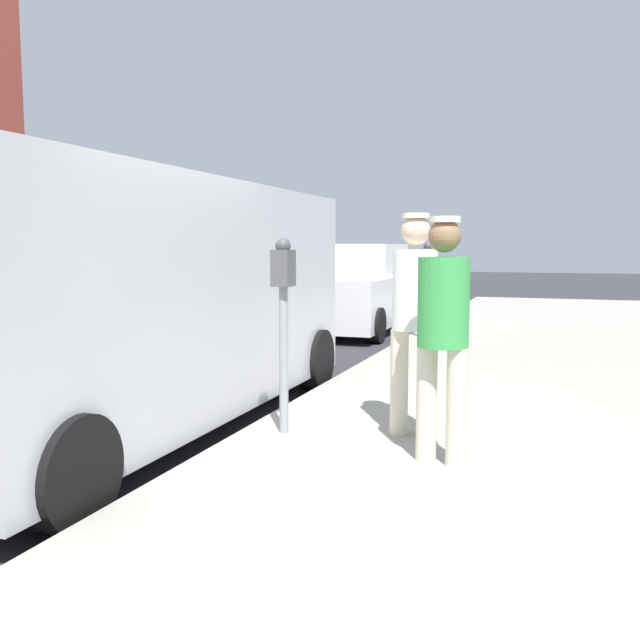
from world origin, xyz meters
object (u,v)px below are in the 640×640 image
pedestrian_in_white (414,309)px  parked_van (134,298)px  parking_meter_far (427,274)px  parked_sedan_ahead (354,291)px  parking_meter_near (283,302)px  pedestrian_in_green (443,324)px

pedestrian_in_white → parked_van: (-2.46, -0.08, 0.03)m
pedestrian_in_white → parking_meter_far: bearing=99.9°
parked_van → parking_meter_far: bearing=75.1°
pedestrian_in_white → parked_sedan_ahead: pedestrian_in_white is taller
parking_meter_near → pedestrian_in_white: size_ratio=0.89×
parked_van → parked_sedan_ahead: parked_van is taller
parking_meter_far → parked_van: size_ratio=0.29×
pedestrian_in_green → parked_sedan_ahead: 8.67m
parking_meter_near → pedestrian_in_white: pedestrian_in_white is taller
parking_meter_near → pedestrian_in_green: 1.34m
parked_sedan_ahead → parked_van: bearing=-87.9°
parked_van → pedestrian_in_white: bearing=2.0°
parked_van → parked_sedan_ahead: bearing=92.1°
parked_sedan_ahead → pedestrian_in_white: bearing=-69.9°
parking_meter_far → parked_sedan_ahead: 2.65m
pedestrian_in_green → parked_van: (-2.79, 0.55, 0.06)m
pedestrian_in_white → pedestrian_in_green: bearing=-62.9°
parked_van → pedestrian_in_green: bearing=-11.2°
parked_sedan_ahead → parking_meter_far: bearing=-47.4°
parking_meter_near → parking_meter_far: size_ratio=1.00×
pedestrian_in_white → parked_sedan_ahead: bearing=110.1°
parking_meter_far → pedestrian_in_white: bearing=-80.1°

